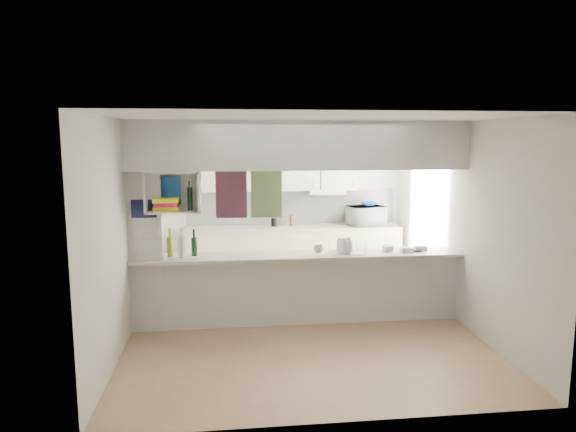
{
  "coord_description": "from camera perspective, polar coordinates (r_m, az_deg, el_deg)",
  "views": [
    {
      "loc": [
        -0.89,
        -6.36,
        2.38
      ],
      "look_at": [
        -0.08,
        0.5,
        1.34
      ],
      "focal_mm": 32.0,
      "sensor_mm": 36.0,
      "label": 1
    }
  ],
  "objects": [
    {
      "name": "kitchen_run",
      "position": [
        8.7,
        0.34,
        -1.75
      ],
      "size": [
        3.6,
        0.63,
        2.24
      ],
      "color": "beige",
      "rests_on": "floor"
    },
    {
      "name": "wall_right",
      "position": [
        7.11,
        18.27,
        -0.62
      ],
      "size": [
        0.0,
        4.8,
        4.8
      ],
      "primitive_type": "plane",
      "rotation": [
        1.57,
        0.0,
        -1.57
      ],
      "color": "silver",
      "rests_on": "floor"
    },
    {
      "name": "wall_back",
      "position": [
        8.87,
        -0.89,
        1.55
      ],
      "size": [
        4.2,
        0.0,
        4.2
      ],
      "primitive_type": "plane",
      "rotation": [
        1.57,
        0.0,
        0.0
      ],
      "color": "silver",
      "rests_on": "floor"
    },
    {
      "name": "cup",
      "position": [
        6.58,
        3.37,
        -3.69
      ],
      "size": [
        0.13,
        0.13,
        0.1
      ],
      "primitive_type": "imported",
      "rotation": [
        0.0,
        0.0,
        -0.02
      ],
      "color": "white",
      "rests_on": "dish_rack"
    },
    {
      "name": "ceiling",
      "position": [
        6.42,
        1.28,
        10.52
      ],
      "size": [
        4.8,
        4.8,
        0.0
      ],
      "primitive_type": "plane",
      "color": "white",
      "rests_on": "wall_back"
    },
    {
      "name": "bowl",
      "position": [
        8.84,
        8.99,
        1.31
      ],
      "size": [
        0.26,
        0.26,
        0.06
      ],
      "primitive_type": "imported",
      "color": "navy",
      "rests_on": "microwave"
    },
    {
      "name": "wine_bottles",
      "position": [
        6.55,
        -12.36,
        -3.33
      ],
      "size": [
        0.52,
        0.15,
        0.37
      ],
      "color": "black",
      "rests_on": "breakfast_bar"
    },
    {
      "name": "floor",
      "position": [
        6.85,
        1.21,
        -11.79
      ],
      "size": [
        4.8,
        4.8,
        0.0
      ],
      "primitive_type": "plane",
      "color": "tan",
      "rests_on": "ground"
    },
    {
      "name": "utensil_jar",
      "position": [
        8.65,
        -1.54,
        -0.69
      ],
      "size": [
        0.1,
        0.1,
        0.14
      ],
      "primitive_type": "cylinder",
      "color": "black",
      "rests_on": "bench_top"
    },
    {
      "name": "servery_partition",
      "position": [
        6.44,
        -0.27,
        2.13
      ],
      "size": [
        4.2,
        0.5,
        2.6
      ],
      "color": "silver",
      "rests_on": "floor"
    },
    {
      "name": "knife_block",
      "position": [
        8.71,
        0.55,
        -0.49
      ],
      "size": [
        0.11,
        0.1,
        0.18
      ],
      "primitive_type": "cube",
      "rotation": [
        0.0,
        0.0,
        0.36
      ],
      "color": "brown",
      "rests_on": "bench_top"
    },
    {
      "name": "microwave",
      "position": [
        8.83,
        8.68,
        0.02
      ],
      "size": [
        0.67,
        0.52,
        0.33
      ],
      "primitive_type": "imported",
      "rotation": [
        0.0,
        0.0,
        3.36
      ],
      "color": "white",
      "rests_on": "bench_top"
    },
    {
      "name": "plastic_tubs",
      "position": [
        6.9,
        12.6,
        -3.57
      ],
      "size": [
        0.59,
        0.23,
        0.08
      ],
      "color": "silver",
      "rests_on": "breakfast_bar"
    },
    {
      "name": "cubby_shelf",
      "position": [
        6.37,
        -12.78,
        2.31
      ],
      "size": [
        0.65,
        0.35,
        0.5
      ],
      "color": "white",
      "rests_on": "bulkhead"
    },
    {
      "name": "wall_left",
      "position": [
        6.56,
        -17.24,
        -1.3
      ],
      "size": [
        0.0,
        4.8,
        4.8
      ],
      "primitive_type": "plane",
      "rotation": [
        1.57,
        0.0,
        1.57
      ],
      "color": "silver",
      "rests_on": "floor"
    },
    {
      "name": "dish_rack",
      "position": [
        6.65,
        6.57,
        -3.43
      ],
      "size": [
        0.46,
        0.38,
        0.22
      ],
      "rotation": [
        0.0,
        0.0,
        0.21
      ],
      "color": "silver",
      "rests_on": "breakfast_bar"
    }
  ]
}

